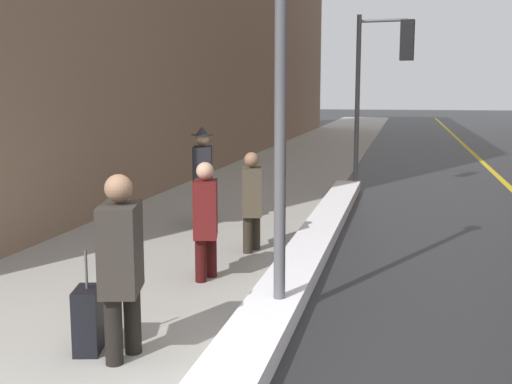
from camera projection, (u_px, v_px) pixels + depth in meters
The scene contains 10 objects.
sidewalk_slab at pixel (287, 169), 19.36m from camera, with size 4.00×80.00×0.01m.
road_centre_stripe at pixel (497, 175), 18.02m from camera, with size 0.16×80.00×0.00m.
snow_bank_curb at pixel (313, 243), 9.51m from camera, with size 0.56×12.25×0.21m.
lamp_post at pixel (281, 30), 6.24m from camera, with size 0.28×0.28×4.89m.
traffic_light_near at pixel (387, 64), 14.70m from camera, with size 1.31×0.33×4.07m.
pedestrian_trailing at pixel (121, 259), 5.50m from camera, with size 0.44×0.59×1.65m.
pedestrian_with_shoulder_bag at pixel (206, 215), 7.90m from camera, with size 0.39×0.71×1.48m.
pedestrian_nearside at pixel (252, 197), 9.29m from camera, with size 0.39×0.53×1.47m.
pedestrian_in_fedora at pixel (203, 172), 11.10m from camera, with size 0.44×0.59×1.74m.
rolling_suitcase at pixel (88, 320), 5.74m from camera, with size 0.30×0.40×0.95m.
Camera 1 is at (1.44, -3.94, 2.33)m, focal length 45.00 mm.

